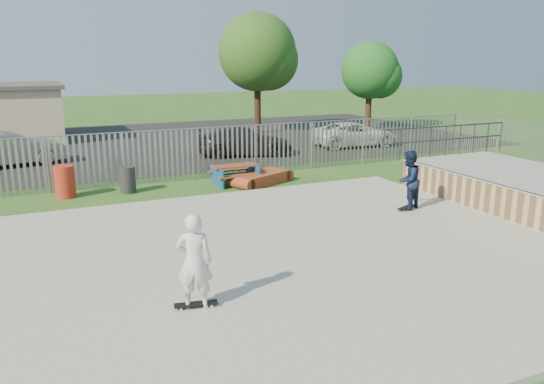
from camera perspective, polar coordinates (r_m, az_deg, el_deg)
name	(u,v)px	position (r m, az deg, el deg)	size (l,w,h in m)	color
ground	(260,262)	(12.43, -1.31, -7.56)	(120.00, 120.00, 0.00)	#2A5A1F
concrete_slab	(260,259)	(12.40, -1.31, -7.24)	(15.00, 12.00, 0.15)	gray
quarter_pipe	(521,189)	(18.65, 25.25, 0.29)	(5.50, 7.05, 2.19)	tan
fence	(232,177)	(16.58, -4.32, 1.60)	(26.04, 16.02, 2.00)	gray
picnic_table	(235,174)	(19.95, -3.97, 1.91)	(1.74, 1.44, 0.73)	brown
funbox	(261,178)	(19.96, -1.20, 1.50)	(2.41, 1.87, 0.43)	brown
trash_bin_red	(65,182)	(19.25, -21.39, 1.04)	(0.66, 0.66, 1.10)	#AE2A1A
trash_bin_grey	(128,180)	(19.27, -15.27, 1.28)	(0.56, 0.56, 0.93)	#28282B
parking_lot	(126,144)	(30.33, -15.48, 4.98)	(40.00, 18.00, 0.02)	black
car_silver	(10,149)	(25.77, -26.37, 4.16)	(1.58, 4.52, 1.49)	#A4A4A8
car_dark	(245,141)	(25.75, -2.97, 5.45)	(1.88, 4.63, 1.34)	black
car_white	(354,134)	(28.77, 8.87, 6.16)	(2.13, 4.61, 1.28)	white
tree_mid	(257,52)	(33.42, -1.60, 14.79)	(4.76, 4.76, 7.34)	#382016
tree_right	(370,70)	(35.62, 10.50, 12.73)	(3.69, 3.69, 5.69)	#3D2B18
skateboard_a	(406,208)	(16.62, 14.26, -1.66)	(0.81, 0.50, 0.08)	black
skateboard_b	(196,305)	(10.09, -8.18, -11.95)	(0.82, 0.34, 0.08)	black
skater_navy	(408,180)	(16.41, 14.44, 1.23)	(0.88, 0.68, 1.80)	#131E3B
skater_white	(194,261)	(9.74, -8.36, -7.39)	(0.66, 0.43, 1.80)	silver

